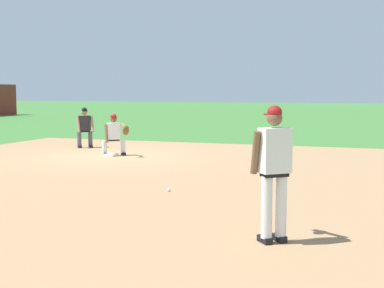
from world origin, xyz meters
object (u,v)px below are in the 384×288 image
Objects in this scene: pitcher at (274,165)px; first_baseman at (115,133)px; umpire at (85,126)px; baseball at (169,190)px; first_base_bag at (110,155)px.

pitcher is 1.39× the size of first_baseman.
baseball is at bearing -139.03° from umpire.
pitcher reaches higher than first_baseman.
first_baseman is (8.01, 6.53, -0.33)m from pitcher.
umpire is (2.00, 2.08, 0.75)m from first_base_bag.
pitcher is 13.15m from umpire.
first_baseman is at bearing 39.19° from pitcher.
baseball is 9.18m from umpire.
first_baseman is 2.84m from umpire.
first_base_bag is 10.32m from pitcher.
pitcher reaches higher than umpire.
baseball is at bearing -142.84° from first_baseman.
baseball is at bearing -141.38° from first_base_bag.
first_baseman reaches higher than first_base_bag.
umpire is at bearing 46.08° from first_base_bag.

